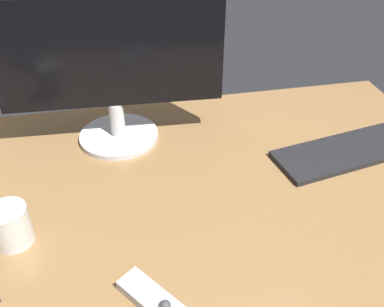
# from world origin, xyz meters

# --- Properties ---
(desk) EXTENTS (1.40, 0.84, 0.02)m
(desk) POSITION_xyz_m (0.00, 0.00, 0.01)
(desk) COLOR olive
(desk) RESTS_ON ground
(monitor) EXTENTS (0.57, 0.22, 0.39)m
(monitor) POSITION_xyz_m (-0.17, 0.24, 0.24)
(monitor) COLOR silver
(monitor) RESTS_ON desk
(keyboard) EXTENTS (0.40, 0.20, 0.01)m
(keyboard) POSITION_xyz_m (0.41, 0.04, 0.03)
(keyboard) COLOR black
(keyboard) RESTS_ON desk
(media_remote) EXTENTS (0.14, 0.16, 0.04)m
(media_remote) POSITION_xyz_m (-0.14, -0.32, 0.03)
(media_remote) COLOR #B7B7BC
(media_remote) RESTS_ON desk
(coffee_mug) EXTENTS (0.08, 0.08, 0.09)m
(coffee_mug) POSITION_xyz_m (-0.40, -0.10, 0.06)
(coffee_mug) COLOR silver
(coffee_mug) RESTS_ON desk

